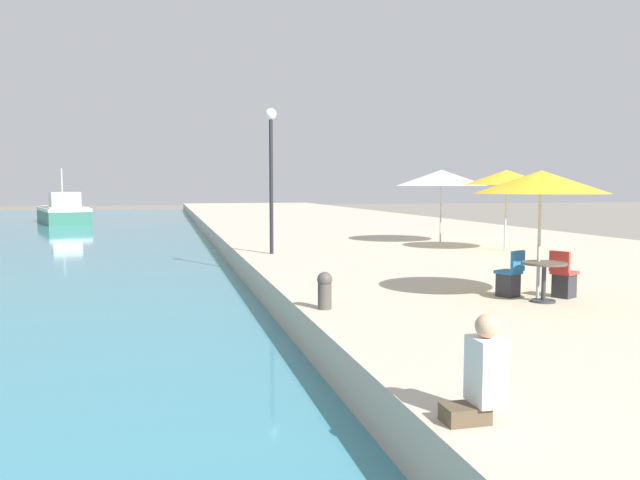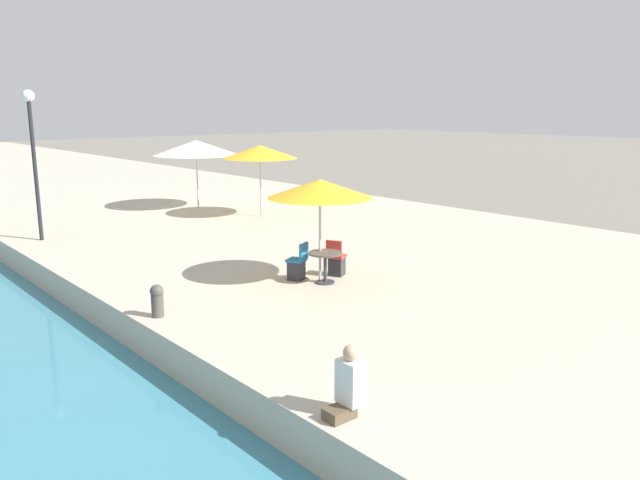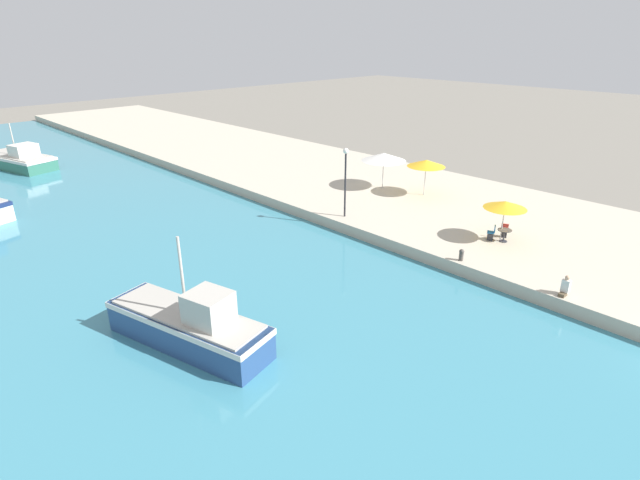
{
  "view_description": "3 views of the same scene",
  "coord_description": "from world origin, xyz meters",
  "views": [
    {
      "loc": [
        -2.23,
        1.36,
        2.87
      ],
      "look_at": [
        1.5,
        16.36,
        1.55
      ],
      "focal_mm": 35.0,
      "sensor_mm": 36.0,
      "label": 1
    },
    {
      "loc": [
        -4.77,
        0.78,
        4.78
      ],
      "look_at": [
        4.53,
        11.59,
        1.75
      ],
      "focal_mm": 35.0,
      "sensor_mm": 36.0,
      "label": 2
    },
    {
      "loc": [
        -21.88,
        -0.35,
        12.07
      ],
      "look_at": [
        -4.0,
        18.0,
        1.35
      ],
      "focal_mm": 28.0,
      "sensor_mm": 36.0,
      "label": 3
    }
  ],
  "objects": [
    {
      "name": "cafe_umbrella_pink",
      "position": [
        4.53,
        11.59,
        2.95
      ],
      "size": [
        2.43,
        2.43,
        2.42
      ],
      "color": "#B7B7B7",
      "rests_on": "quay_promenade"
    },
    {
      "name": "lamppost",
      "position": [
        1.03,
        20.82,
        3.84
      ],
      "size": [
        0.36,
        0.36,
        4.56
      ],
      "color": "#232328",
      "rests_on": "quay_promenade"
    },
    {
      "name": "cafe_umbrella_striped",
      "position": [
        7.96,
        23.26,
        3.2
      ],
      "size": [
        3.44,
        3.44,
        2.76
      ],
      "color": "#B7B7B7",
      "rests_on": "quay_promenade"
    },
    {
      "name": "fishing_boat_near",
      "position": [
        -13.5,
        15.88,
        0.99
      ],
      "size": [
        3.95,
        7.75,
        4.83
      ],
      "rotation": [
        0.0,
        0.0,
        0.25
      ],
      "color": "navy",
      "rests_on": "water_basin"
    },
    {
      "name": "quay_promenade",
      "position": [
        8.0,
        37.0,
        0.37
      ],
      "size": [
        16.0,
        90.0,
        0.75
      ],
      "color": "#BCB29E",
      "rests_on": "ground_plane"
    },
    {
      "name": "cafe_chair_right",
      "position": [
        5.16,
        11.72,
        1.07
      ],
      "size": [
        0.56,
        0.55,
        0.91
      ],
      "rotation": [
        0.0,
        0.0,
        -1.11
      ],
      "color": "#2D2D33",
      "rests_on": "quay_promenade"
    },
    {
      "name": "cafe_umbrella_white",
      "position": [
        8.72,
        19.89,
        3.17
      ],
      "size": [
        2.79,
        2.79,
        2.67
      ],
      "color": "#B7B7B7",
      "rests_on": "quay_promenade"
    },
    {
      "name": "person_at_quay",
      "position": [
        0.52,
        6.36,
        1.18
      ],
      "size": [
        0.53,
        0.36,
        0.98
      ],
      "color": "brown",
      "rests_on": "quay_promenade"
    },
    {
      "name": "cafe_table",
      "position": [
        4.52,
        11.39,
        1.28
      ],
      "size": [
        0.8,
        0.8,
        0.74
      ],
      "color": "#333338",
      "rests_on": "quay_promenade"
    },
    {
      "name": "fishing_boat_far",
      "position": [
        -9.91,
        53.0,
        0.88
      ],
      "size": [
        5.09,
        8.58,
        4.24
      ],
      "rotation": [
        0.0,
        0.0,
        0.28
      ],
      "color": "#33705B",
      "rests_on": "water_basin"
    },
    {
      "name": "mooring_bollard",
      "position": [
        0.43,
        11.73,
        1.1
      ],
      "size": [
        0.26,
        0.26,
        0.65
      ],
      "color": "#4C4742",
      "rests_on": "quay_promenade"
    },
    {
      "name": "cafe_chair_left",
      "position": [
        4.2,
        12.04,
        1.07
      ],
      "size": [
        0.55,
        0.56,
        0.91
      ],
      "rotation": [
        0.0,
        0.0,
        0.45
      ],
      "color": "#2D2D33",
      "rests_on": "quay_promenade"
    }
  ]
}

